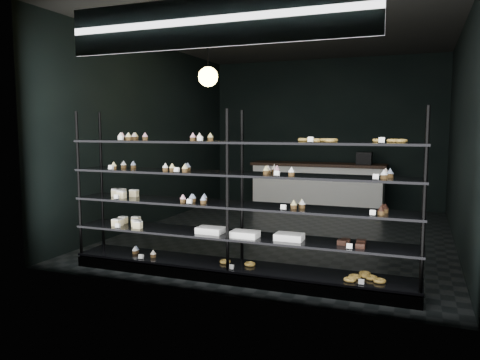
{
  "coord_description": "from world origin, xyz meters",
  "views": [
    {
      "loc": [
        1.98,
        -7.25,
        1.7
      ],
      "look_at": [
        -0.09,
        -1.9,
        1.07
      ],
      "focal_mm": 35.0,
      "sensor_mm": 36.0,
      "label": 1
    }
  ],
  "objects": [
    {
      "name": "pendant_lamp",
      "position": [
        -0.94,
        -0.98,
        2.45
      ],
      "size": [
        0.28,
        0.28,
        0.87
      ],
      "color": "black",
      "rests_on": "room"
    },
    {
      "name": "room",
      "position": [
        0.0,
        0.0,
        1.6
      ],
      "size": [
        5.01,
        6.01,
        3.2
      ],
      "color": "black",
      "rests_on": "ground"
    },
    {
      "name": "display_shelf",
      "position": [
        0.04,
        -2.45,
        0.63
      ],
      "size": [
        4.0,
        0.5,
        1.91
      ],
      "color": "black",
      "rests_on": "room"
    },
    {
      "name": "service_counter",
      "position": [
        -0.02,
        2.5,
        0.5
      ],
      "size": [
        2.8,
        0.65,
        1.23
      ],
      "color": "silver",
      "rests_on": "room"
    },
    {
      "name": "signage",
      "position": [
        0.0,
        -2.93,
        2.75
      ],
      "size": [
        3.3,
        0.05,
        0.5
      ],
      "color": "#0C0D3F",
      "rests_on": "room"
    }
  ]
}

